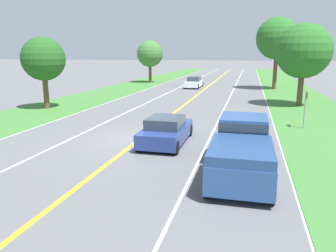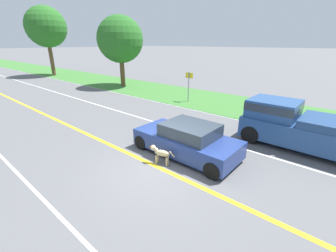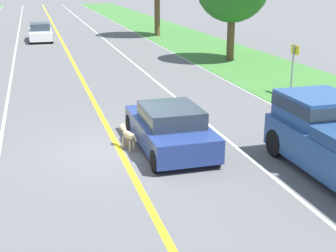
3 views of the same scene
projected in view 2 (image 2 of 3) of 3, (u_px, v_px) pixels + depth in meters
The scene contains 12 objects.
ground_plane at pixel (158, 167), 8.20m from camera, with size 400.00×400.00×0.00m, color #5B5B5E.
centre_divider_line at pixel (158, 167), 8.20m from camera, with size 0.18×160.00×0.01m, color yellow.
lane_edge_line_right at pixel (240, 120), 13.17m from camera, with size 0.14×160.00×0.01m, color white.
lane_dash_same_dir at pixel (208, 138), 10.69m from camera, with size 0.10×160.00×0.01m, color white.
lane_dash_oncoming at pixel (65, 222), 5.71m from camera, with size 0.10×160.00×0.01m, color white.
grass_verge_right at pixel (258, 109), 15.30m from camera, with size 6.00×160.00×0.03m, color #3D7533.
ego_car at pixel (187, 140), 8.97m from camera, with size 1.93×4.25×1.34m.
dog at pixel (160, 153), 8.32m from camera, with size 0.42×1.03×0.72m.
pickup_truck at pixel (304, 127), 9.44m from camera, with size 2.10×5.31×1.91m.
roadside_tree_right_near at pixel (120, 40), 21.80m from camera, with size 4.45×4.45×6.77m.
roadside_tree_right_far at pixel (46, 27), 28.57m from camera, with size 5.01×5.01×8.62m.
street_sign at pixel (189, 83), 16.78m from camera, with size 0.11×0.64×2.23m.
Camera 2 is at (-5.20, -4.92, 4.30)m, focal length 24.00 mm.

